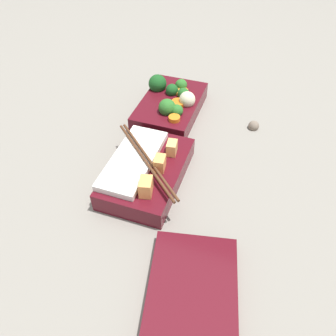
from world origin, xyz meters
name	(u,v)px	position (x,y,z in m)	size (l,w,h in m)	color
ground_plane	(158,141)	(0.00, 0.00, 0.00)	(3.00, 3.00, 0.00)	gray
bento_tray_vegetable	(171,104)	(-0.10, -0.01, 0.03)	(0.19, 0.13, 0.07)	#510F19
bento_tray_rice	(146,170)	(0.11, 0.02, 0.02)	(0.19, 0.17, 0.07)	#510F19
bento_lid	(192,299)	(0.30, 0.16, 0.01)	(0.19, 0.12, 0.02)	#510F19
pebble_1	(254,126)	(-0.11, 0.18, 0.01)	(0.02, 0.02, 0.02)	#7A6B5B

